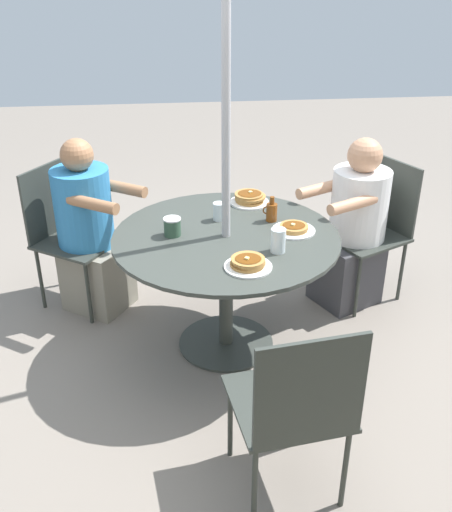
{
  "coord_description": "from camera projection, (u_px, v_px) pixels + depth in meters",
  "views": [
    {
      "loc": [
        0.3,
        2.91,
        2.15
      ],
      "look_at": [
        0.0,
        0.0,
        0.59
      ],
      "focal_mm": 42.0,
      "sensor_mm": 36.0,
      "label": 1
    }
  ],
  "objects": [
    {
      "name": "pancake_plate_c",
      "position": [
        248.0,
        263.0,
        2.93
      ],
      "size": [
        0.24,
        0.24,
        0.06
      ],
      "color": "white",
      "rests_on": "patio_table"
    },
    {
      "name": "coffee_cup",
      "position": [
        172.0,
        227.0,
        3.24
      ],
      "size": [
        0.1,
        0.1,
        0.1
      ],
      "color": "#33513D",
      "rests_on": "patio_table"
    },
    {
      "name": "pancake_plate_b",
      "position": [
        249.0,
        198.0,
        3.64
      ],
      "size": [
        0.24,
        0.24,
        0.07
      ],
      "color": "white",
      "rests_on": "patio_table"
    },
    {
      "name": "patio_chair_east",
      "position": [
        67.0,
        227.0,
        3.82
      ],
      "size": [
        0.63,
        0.63,
        0.92
      ],
      "rotation": [
        0.0,
        0.0,
        0.99
      ],
      "color": "#333833",
      "rests_on": "ground"
    },
    {
      "name": "diner_east",
      "position": [
        90.0,
        235.0,
        3.75
      ],
      "size": [
        0.61,
        0.56,
        1.12
      ],
      "rotation": [
        0.0,
        0.0,
        0.99
      ],
      "color": "gray",
      "rests_on": "ground"
    },
    {
      "name": "patio_table",
      "position": [
        226.0,
        256.0,
        3.31
      ],
      "size": [
        1.24,
        1.24,
        0.72
      ],
      "color": "#383D38",
      "rests_on": "ground"
    },
    {
      "name": "patio_chair_south",
      "position": [
        296.0,
        404.0,
        2.37
      ],
      "size": [
        0.52,
        0.52,
        0.92
      ],
      "rotation": [
        0.0,
        0.0,
        -3.0
      ],
      "color": "#333833",
      "rests_on": "ground"
    },
    {
      "name": "diner_north",
      "position": [
        353.0,
        231.0,
        3.81
      ],
      "size": [
        0.61,
        0.54,
        1.11
      ],
      "rotation": [
        0.0,
        0.0,
        -1.11
      ],
      "color": "#3D3D42",
      "rests_on": "ground"
    },
    {
      "name": "pancake_plate_a",
      "position": [
        294.0,
        229.0,
        3.3
      ],
      "size": [
        0.24,
        0.24,
        0.05
      ],
      "color": "white",
      "rests_on": "patio_table"
    },
    {
      "name": "drinking_glass_a",
      "position": [
        219.0,
        211.0,
        3.41
      ],
      "size": [
        0.07,
        0.07,
        0.1
      ],
      "primitive_type": "cylinder",
      "color": "silver",
      "rests_on": "patio_table"
    },
    {
      "name": "syrup_bottle",
      "position": [
        271.0,
        212.0,
        3.4
      ],
      "size": [
        0.08,
        0.06,
        0.15
      ],
      "color": "brown",
      "rests_on": "patio_table"
    },
    {
      "name": "ground_plane",
      "position": [
        226.0,
        343.0,
        3.59
      ],
      "size": [
        12.0,
        12.0,
        0.0
      ],
      "primitive_type": "plane",
      "color": "gray"
    },
    {
      "name": "patio_chair_north",
      "position": [
        375.0,
        222.0,
        3.89
      ],
      "size": [
        0.61,
        0.61,
        0.92
      ],
      "rotation": [
        0.0,
        0.0,
        -1.11
      ],
      "color": "#333833",
      "rests_on": "ground"
    },
    {
      "name": "umbrella_pole",
      "position": [
        226.0,
        173.0,
        3.09
      ],
      "size": [
        0.05,
        0.05,
        2.16
      ],
      "primitive_type": "cylinder",
      "color": "#ADADB2",
      "rests_on": "ground"
    },
    {
      "name": "drinking_glass_b",
      "position": [
        278.0,
        240.0,
        3.06
      ],
      "size": [
        0.08,
        0.08,
        0.13
      ],
      "primitive_type": "cylinder",
      "color": "silver",
      "rests_on": "patio_table"
    }
  ]
}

